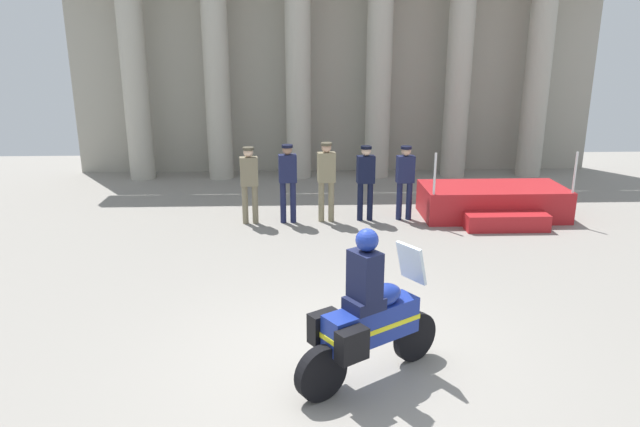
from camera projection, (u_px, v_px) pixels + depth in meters
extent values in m
plane|color=gray|center=(343.00, 364.00, 7.33)|extent=(28.00, 28.00, 0.00)
cube|color=#A49F91|center=(336.00, 65.00, 17.36)|extent=(15.52, 0.30, 6.32)
cylinder|color=#B2AD9E|center=(135.00, 81.00, 16.34)|extent=(0.72, 0.72, 5.58)
cylinder|color=#B2AD9E|center=(217.00, 81.00, 16.43)|extent=(0.72, 0.72, 5.58)
cylinder|color=#B2AD9E|center=(298.00, 80.00, 16.51)|extent=(0.72, 0.72, 5.58)
cylinder|color=#B2AD9E|center=(379.00, 80.00, 16.59)|extent=(0.72, 0.72, 5.58)
cylinder|color=#B2AD9E|center=(458.00, 80.00, 16.68)|extent=(0.72, 0.72, 5.58)
cylinder|color=#B2AD9E|center=(537.00, 80.00, 16.76)|extent=(0.72, 0.72, 5.58)
cube|color=#B21E23|center=(492.00, 201.00, 13.33)|extent=(3.19, 1.49, 0.71)
cube|color=#B21E23|center=(506.00, 222.00, 12.43)|extent=(1.76, 0.50, 0.36)
cylinder|color=silver|center=(435.00, 174.00, 12.41)|extent=(0.05, 0.05, 0.90)
cylinder|color=silver|center=(575.00, 173.00, 12.52)|extent=(0.05, 0.05, 0.90)
cylinder|color=#7A7056|center=(245.00, 205.00, 12.80)|extent=(0.13, 0.13, 0.86)
cylinder|color=#7A7056|center=(255.00, 204.00, 12.81)|extent=(0.13, 0.13, 0.86)
cube|color=#7A7056|center=(249.00, 171.00, 12.59)|extent=(0.40, 0.26, 0.63)
sphere|color=beige|center=(248.00, 152.00, 12.47)|extent=(0.21, 0.21, 0.21)
cylinder|color=#494334|center=(248.00, 149.00, 12.45)|extent=(0.24, 0.24, 0.06)
cylinder|color=#191E42|center=(283.00, 203.00, 12.85)|extent=(0.13, 0.13, 0.92)
cylinder|color=#191E42|center=(293.00, 202.00, 12.86)|extent=(0.13, 0.13, 0.92)
cube|color=#191E42|center=(288.00, 168.00, 12.64)|extent=(0.40, 0.26, 0.61)
sphere|color=#997056|center=(287.00, 150.00, 12.52)|extent=(0.21, 0.21, 0.21)
cylinder|color=black|center=(287.00, 146.00, 12.50)|extent=(0.24, 0.24, 0.06)
cylinder|color=#847A5B|center=(321.00, 202.00, 12.94)|extent=(0.13, 0.13, 0.90)
cylinder|color=#847A5B|center=(331.00, 202.00, 12.95)|extent=(0.13, 0.13, 0.90)
cube|color=#847A5B|center=(326.00, 167.00, 12.73)|extent=(0.40, 0.26, 0.66)
sphere|color=tan|center=(326.00, 148.00, 12.60)|extent=(0.21, 0.21, 0.21)
cylinder|color=#4F4937|center=(326.00, 144.00, 12.58)|extent=(0.24, 0.24, 0.06)
cylinder|color=black|center=(360.00, 202.00, 13.02)|extent=(0.13, 0.13, 0.86)
cylinder|color=black|center=(370.00, 202.00, 13.03)|extent=(0.13, 0.13, 0.86)
cube|color=black|center=(366.00, 169.00, 12.82)|extent=(0.40, 0.26, 0.61)
sphere|color=beige|center=(366.00, 151.00, 12.70)|extent=(0.21, 0.21, 0.21)
cylinder|color=black|center=(366.00, 147.00, 12.68)|extent=(0.24, 0.24, 0.06)
cylinder|color=#191E42|center=(399.00, 201.00, 13.09)|extent=(0.13, 0.13, 0.85)
cylinder|color=#191E42|center=(409.00, 201.00, 13.10)|extent=(0.13, 0.13, 0.85)
cube|color=#191E42|center=(405.00, 169.00, 12.89)|extent=(0.40, 0.26, 0.60)
sphere|color=tan|center=(406.00, 151.00, 12.77)|extent=(0.21, 0.21, 0.21)
cylinder|color=black|center=(406.00, 148.00, 12.75)|extent=(0.24, 0.24, 0.06)
cylinder|color=black|center=(415.00, 337.00, 7.34)|extent=(0.59, 0.44, 0.64)
cylinder|color=black|center=(321.00, 373.00, 6.53)|extent=(0.61, 0.47, 0.64)
cube|color=navy|center=(372.00, 323.00, 6.82)|extent=(1.21, 0.95, 0.44)
ellipsoid|color=navy|center=(382.00, 295.00, 6.81)|extent=(0.61, 0.55, 0.26)
cube|color=yellow|center=(371.00, 325.00, 6.83)|extent=(1.23, 0.97, 0.06)
cube|color=silver|center=(411.00, 263.00, 6.98)|extent=(0.35, 0.42, 0.47)
cube|color=black|center=(324.00, 327.00, 6.74)|extent=(0.40, 0.35, 0.36)
cube|color=black|center=(352.00, 345.00, 6.34)|extent=(0.40, 0.35, 0.36)
cube|color=#141938|center=(364.00, 303.00, 6.67)|extent=(0.52, 0.50, 0.14)
cube|color=#141938|center=(365.00, 275.00, 6.57)|extent=(0.42, 0.44, 0.56)
sphere|color=navy|center=(367.00, 240.00, 6.46)|extent=(0.26, 0.26, 0.26)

